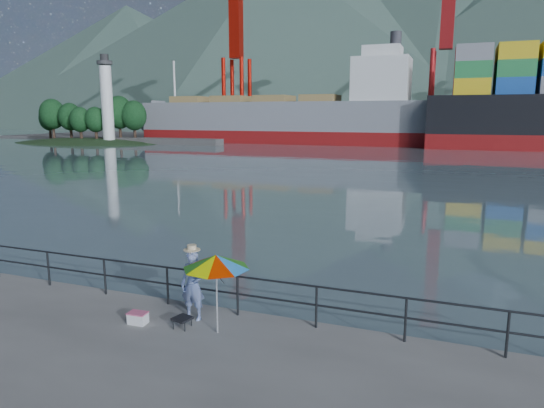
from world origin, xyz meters
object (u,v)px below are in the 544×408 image
Objects in this scene: beach_umbrella at (216,262)px; cooler_bag at (138,319)px; bulk_carrier at (294,119)px; fisherman at (193,285)px.

cooler_bag is at bearing -173.43° from beach_umbrella.
beach_umbrella is 0.03× the size of bulk_carrier.
beach_umbrella is at bearing -30.67° from fisherman.
fisherman is at bearing 151.38° from beach_umbrella.
cooler_bag is (-1.99, -0.23, -1.55)m from beach_umbrella.
bulk_carrier is (-22.60, 74.33, 2.42)m from beach_umbrella.
fisherman is 0.93× the size of beach_umbrella.
beach_umbrella is 77.73m from bulk_carrier.
bulk_carrier is (-20.61, 74.56, 3.97)m from cooler_bag.
bulk_carrier reaches higher than cooler_bag.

